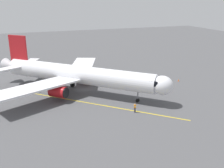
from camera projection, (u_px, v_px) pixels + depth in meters
ground_plane at (82, 90)px, 57.38m from camera, size 220.00×220.00×0.00m
apron_lead_in_line at (85, 102)px, 50.35m from camera, size 28.86×28.04×0.01m
airplane at (76, 75)px, 54.51m from camera, size 33.21×32.95×11.50m
ground_crew_marshaller at (135, 108)px, 45.70m from camera, size 0.47×0.43×1.71m
belt_loader_near_nose at (30, 86)px, 57.69m from camera, size 2.67×4.71×2.32m
safety_cone_nose_left at (178, 80)px, 63.18m from camera, size 0.32×0.32×0.55m
safety_cone_nose_right at (136, 79)px, 63.97m from camera, size 0.32×0.32×0.55m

